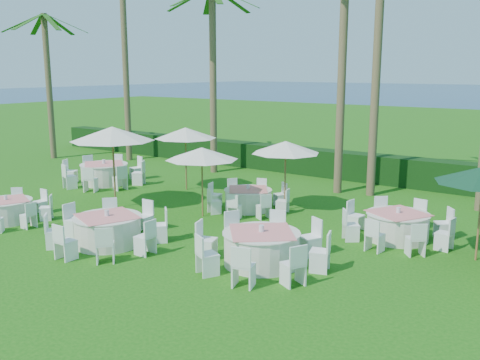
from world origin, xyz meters
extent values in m
plane|color=#16540E|center=(0.00, 0.00, 0.00)|extent=(120.00, 120.00, 0.00)
cube|color=black|center=(0.00, 12.00, 0.60)|extent=(34.00, 1.00, 1.20)
cylinder|color=beige|center=(-4.48, -0.68, 0.34)|extent=(1.55, 1.55, 0.67)
cylinder|color=beige|center=(-4.48, -0.68, 0.68)|extent=(1.61, 1.61, 0.03)
cube|color=#E97B7A|center=(-4.48, -0.68, 0.71)|extent=(1.65, 1.65, 0.01)
cylinder|color=silver|center=(-4.48, -0.68, 0.79)|extent=(0.11, 0.11, 0.14)
cube|color=white|center=(-3.61, 0.15, 0.40)|extent=(0.53, 0.53, 0.81)
cube|color=white|center=(-4.46, 0.53, 0.40)|extent=(0.38, 0.38, 0.81)
cube|color=white|center=(-5.32, 0.19, 0.40)|extent=(0.53, 0.53, 0.81)
cube|color=white|center=(-3.27, -0.71, 0.40)|extent=(0.38, 0.38, 0.81)
cylinder|color=beige|center=(-0.02, -0.38, 0.39)|extent=(1.82, 1.82, 0.79)
cylinder|color=beige|center=(-0.02, -0.38, 0.80)|extent=(1.89, 1.89, 0.03)
cube|color=#E97B7A|center=(-0.02, -0.38, 0.82)|extent=(1.90, 1.90, 0.01)
cylinder|color=silver|center=(-0.02, -0.38, 0.91)|extent=(0.13, 0.13, 0.17)
cube|color=white|center=(0.96, 0.64, 0.47)|extent=(0.62, 0.62, 0.95)
cube|color=white|center=(-0.05, 1.04, 0.47)|extent=(0.45, 0.45, 0.95)
cube|color=white|center=(-1.05, 0.60, 0.47)|extent=(0.62, 0.62, 0.95)
cube|color=white|center=(-1.44, -0.41, 0.47)|extent=(0.45, 0.45, 0.95)
cube|color=white|center=(-1.01, -1.41, 0.47)|extent=(0.62, 0.62, 0.95)
cube|color=white|center=(0.01, -1.80, 0.47)|extent=(0.45, 0.45, 0.95)
cube|color=white|center=(1.00, -1.37, 0.47)|extent=(0.62, 0.62, 0.95)
cube|color=white|center=(1.40, -0.36, 0.47)|extent=(0.45, 0.45, 0.95)
cylinder|color=beige|center=(4.32, 0.78, 0.41)|extent=(1.88, 1.88, 0.82)
cylinder|color=beige|center=(4.32, 0.78, 0.83)|extent=(1.96, 1.96, 0.03)
cube|color=#E97B7A|center=(4.32, 0.78, 0.85)|extent=(2.14, 2.14, 0.01)
cylinder|color=silver|center=(4.32, 0.78, 0.94)|extent=(0.13, 0.13, 0.17)
cube|color=white|center=(5.72, 1.22, 0.49)|extent=(0.57, 0.57, 0.98)
cube|color=white|center=(5.00, 2.08, 0.49)|extent=(0.62, 0.62, 0.98)
cube|color=white|center=(3.89, 2.18, 0.49)|extent=(0.57, 0.57, 0.98)
cube|color=white|center=(3.02, 1.47, 0.49)|extent=(0.62, 0.62, 0.98)
cube|color=white|center=(2.92, 0.35, 0.49)|extent=(0.57, 0.57, 0.98)
cube|color=white|center=(3.64, -0.52, 0.49)|extent=(0.62, 0.62, 0.98)
cube|color=white|center=(4.75, -0.62, 0.49)|extent=(0.57, 0.57, 0.98)
cube|color=white|center=(5.62, 0.10, 0.49)|extent=(0.62, 0.62, 0.98)
cylinder|color=beige|center=(-6.41, 5.01, 0.42)|extent=(1.93, 1.93, 0.84)
cylinder|color=beige|center=(-6.41, 5.01, 0.85)|extent=(2.01, 2.01, 0.03)
cube|color=#E97B7A|center=(-6.41, 5.01, 0.87)|extent=(2.19, 2.19, 0.01)
cylinder|color=silver|center=(-6.41, 5.01, 0.96)|extent=(0.13, 0.13, 0.18)
cube|color=white|center=(-5.09, 5.73, 0.50)|extent=(0.64, 0.64, 1.00)
cube|color=white|center=(-5.98, 6.46, 0.50)|extent=(0.58, 0.58, 1.00)
cube|color=white|center=(-7.13, 6.34, 0.50)|extent=(0.64, 0.64, 1.00)
cube|color=white|center=(-7.85, 5.44, 0.50)|extent=(0.58, 0.58, 1.00)
cube|color=white|center=(-7.74, 4.30, 0.50)|extent=(0.64, 0.64, 1.00)
cube|color=white|center=(-6.84, 3.57, 0.50)|extent=(0.58, 0.58, 1.00)
cube|color=white|center=(-5.70, 3.69, 0.50)|extent=(0.64, 0.64, 1.00)
cube|color=white|center=(-4.97, 4.58, 0.50)|extent=(0.58, 0.58, 1.00)
cylinder|color=beige|center=(1.03, 5.00, 0.35)|extent=(1.60, 1.60, 0.70)
cylinder|color=beige|center=(1.03, 5.00, 0.71)|extent=(1.67, 1.67, 0.03)
cube|color=#E97B7A|center=(1.03, 5.00, 0.73)|extent=(1.81, 1.81, 0.01)
cylinder|color=silver|center=(1.03, 5.00, 0.82)|extent=(0.11, 0.11, 0.15)
cube|color=white|center=(2.25, 5.29, 0.42)|extent=(0.47, 0.47, 0.84)
cube|color=white|center=(1.69, 6.07, 0.42)|extent=(0.54, 0.54, 0.84)
cube|color=white|center=(0.74, 6.22, 0.42)|extent=(0.47, 0.47, 0.84)
cube|color=white|center=(-0.04, 5.66, 0.42)|extent=(0.54, 0.54, 0.84)
cube|color=white|center=(-0.19, 4.71, 0.42)|extent=(0.47, 0.47, 0.84)
cube|color=white|center=(0.37, 3.93, 0.42)|extent=(0.54, 0.54, 0.84)
cube|color=white|center=(1.32, 3.78, 0.42)|extent=(0.47, 0.47, 0.84)
cube|color=white|center=(2.10, 4.35, 0.42)|extent=(0.54, 0.54, 0.84)
cylinder|color=beige|center=(6.42, 4.73, 0.38)|extent=(1.73, 1.73, 0.75)
cylinder|color=beige|center=(6.42, 4.73, 0.76)|extent=(1.80, 1.80, 0.03)
cube|color=#E97B7A|center=(6.42, 4.73, 0.79)|extent=(1.90, 1.90, 0.01)
cylinder|color=silver|center=(6.42, 4.73, 0.87)|extent=(0.12, 0.12, 0.16)
cube|color=white|center=(7.47, 5.57, 0.45)|extent=(0.59, 0.59, 0.90)
cube|color=white|center=(6.57, 6.07, 0.45)|extent=(0.46, 0.46, 0.90)
cube|color=white|center=(5.57, 5.78, 0.45)|extent=(0.59, 0.59, 0.90)
cube|color=white|center=(5.07, 4.88, 0.45)|extent=(0.46, 0.46, 0.90)
cube|color=white|center=(5.36, 3.88, 0.45)|extent=(0.59, 0.59, 0.90)
cube|color=white|center=(6.27, 3.38, 0.45)|extent=(0.46, 0.46, 0.90)
cube|color=white|center=(7.26, 3.67, 0.45)|extent=(0.59, 0.59, 0.90)
cube|color=white|center=(7.76, 4.58, 0.45)|extent=(0.46, 0.46, 0.90)
cylinder|color=brown|center=(-2.94, 2.52, 1.38)|extent=(0.07, 0.07, 2.77)
cone|color=silver|center=(-2.94, 2.52, 2.63)|extent=(2.89, 2.89, 0.50)
sphere|color=brown|center=(-2.94, 2.52, 2.80)|extent=(0.11, 0.11, 0.11)
cylinder|color=brown|center=(0.29, 3.41, 1.11)|extent=(0.05, 0.05, 2.23)
cone|color=silver|center=(0.29, 3.41, 2.12)|extent=(2.39, 2.39, 0.40)
sphere|color=brown|center=(0.29, 3.41, 2.25)|extent=(0.09, 0.09, 0.09)
cylinder|color=brown|center=(-2.83, 6.20, 1.22)|extent=(0.06, 0.06, 2.43)
cone|color=silver|center=(-2.83, 6.20, 2.31)|extent=(2.47, 2.47, 0.44)
sphere|color=brown|center=(-2.83, 6.20, 2.46)|extent=(0.10, 0.10, 0.10)
cylinder|color=brown|center=(2.11, 5.67, 1.16)|extent=(0.06, 0.06, 2.33)
cone|color=silver|center=(2.11, 5.67, 2.21)|extent=(2.35, 2.35, 0.42)
sphere|color=brown|center=(2.11, 5.67, 2.36)|extent=(0.09, 0.09, 0.09)
cylinder|color=brown|center=(8.66, 4.21, 1.18)|extent=(0.06, 0.06, 2.36)
cylinder|color=brown|center=(-10.15, 9.96, 5.44)|extent=(0.32, 0.32, 10.88)
cylinder|color=brown|center=(-4.22, 9.81, 4.20)|extent=(0.32, 0.32, 8.40)
cube|color=#1A4D13|center=(-3.97, 10.87, 7.91)|extent=(0.79, 2.21, 1.00)
cube|color=#1A4D13|center=(-5.02, 10.56, 7.91)|extent=(1.79, 1.72, 1.00)
cylinder|color=brown|center=(2.44, 9.25, 6.45)|extent=(0.32, 0.32, 12.90)
cylinder|color=brown|center=(3.69, 9.56, 4.68)|extent=(0.32, 0.32, 9.35)
cylinder|color=brown|center=(-13.98, 7.95, 3.84)|extent=(0.32, 0.32, 7.68)
cube|color=#1A4D13|center=(-12.93, 7.61, 7.19)|extent=(2.18, 0.94, 1.00)
cube|color=#1A4D13|center=(-13.16, 8.69, 7.19)|extent=(1.82, 1.69, 1.00)
cube|color=#1A4D13|center=(-14.21, 9.02, 7.19)|extent=(0.74, 2.21, 1.00)
cube|color=#1A4D13|center=(-15.02, 8.29, 7.19)|extent=(2.18, 0.94, 1.00)
cube|color=#1A4D13|center=(-14.79, 7.22, 7.19)|extent=(1.82, 1.69, 1.00)
cube|color=#1A4D13|center=(-13.75, 6.88, 7.19)|extent=(0.74, 2.21, 1.00)
camera|label=1|loc=(11.21, -9.92, 4.81)|focal=40.00mm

